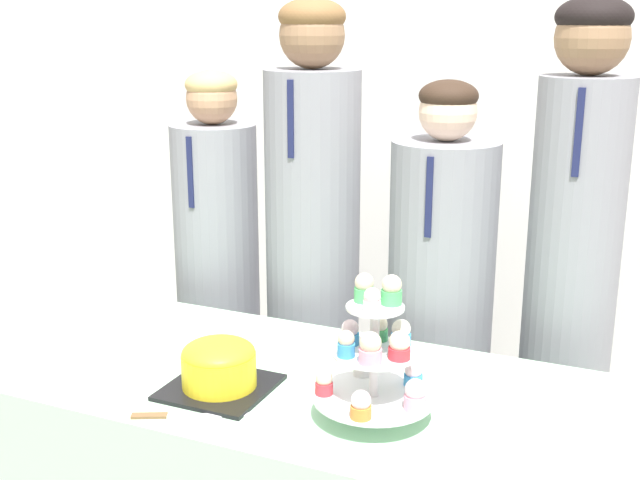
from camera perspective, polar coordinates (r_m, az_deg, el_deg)
The scene contains 8 objects.
wall_back at distance 3.09m, azimuth 9.60°, elevation 11.69°, with size 9.00×0.06×2.70m.
round_cake at distance 1.88m, azimuth -7.20°, elevation -8.84°, with size 0.23×0.23×0.12m.
cake_knife at distance 1.80m, azimuth -10.57°, elevation -12.21°, with size 0.24×0.13×0.01m.
cupcake_stand at distance 1.71m, azimuth 4.06°, elevation -8.18°, with size 0.26×0.26×0.32m.
student_0 at distance 2.71m, azimuth -7.22°, elevation -3.74°, with size 0.28×0.28×1.39m.
student_1 at distance 2.52m, azimuth -0.52°, elevation -2.38°, with size 0.29×0.30×1.60m.
student_2 at distance 2.43m, azimuth 8.43°, elevation -6.39°, with size 0.31×0.31×1.38m.
student_3 at distance 2.32m, azimuth 17.28°, elevation -4.19°, with size 0.25×0.25×1.60m.
Camera 1 is at (0.77, -1.24, 1.54)m, focal length 45.00 mm.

